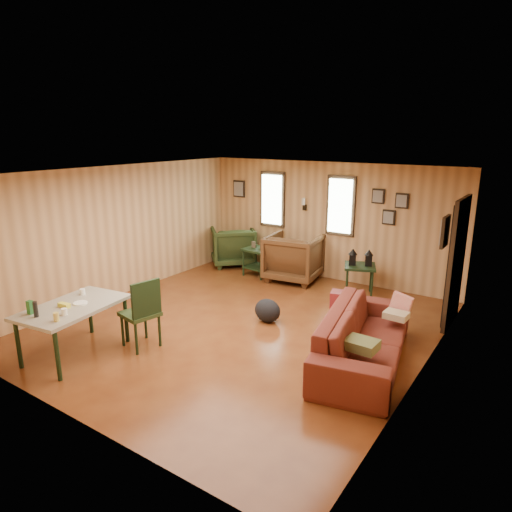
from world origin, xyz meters
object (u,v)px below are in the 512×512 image
at_px(side_table, 360,264).
at_px(dining_table, 72,310).
at_px(recliner_green, 233,244).
at_px(end_table, 258,257).
at_px(recliner_brown, 294,255).
at_px(sofa, 365,329).

height_order(side_table, dining_table, dining_table).
distance_m(recliner_green, end_table, 1.02).
relative_size(recliner_brown, end_table, 1.45).
distance_m(recliner_brown, end_table, 0.80).
bearing_deg(end_table, recliner_green, 158.56).
relative_size(end_table, dining_table, 0.48).
distance_m(sofa, side_table, 2.64).
relative_size(recliner_brown, recliner_green, 1.09).
height_order(sofa, side_table, sofa).
height_order(sofa, recliner_brown, recliner_brown).
xyz_separation_m(sofa, end_table, (-3.27, 2.37, -0.07)).
height_order(sofa, end_table, sofa).
distance_m(recliner_brown, dining_table, 4.62).
bearing_deg(dining_table, side_table, 54.70).
bearing_deg(side_table, end_table, -178.41).
bearing_deg(recliner_green, dining_table, 55.61).
bearing_deg(dining_table, end_table, 81.14).
height_order(end_table, dining_table, dining_table).
distance_m(recliner_green, dining_table, 4.84).
bearing_deg(recliner_green, recliner_brown, 128.13).
bearing_deg(recliner_brown, end_table, 2.85).
height_order(end_table, side_table, side_table).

